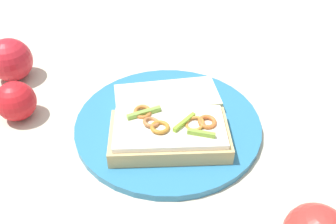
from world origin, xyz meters
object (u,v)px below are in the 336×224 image
at_px(sandwich, 169,134).
at_px(apple_1, 10,60).
at_px(plate, 168,124).
at_px(bread_slice_side, 167,98).
at_px(apple_0, 16,101).

bearing_deg(sandwich, apple_1, -34.86).
height_order(plate, sandwich, sandwich).
bearing_deg(bread_slice_side, plate, 83.22).
bearing_deg(apple_1, apple_0, -85.24).
bearing_deg(bread_slice_side, apple_1, -26.77).
relative_size(apple_0, apple_1, 0.82).
height_order(apple_0, apple_1, apple_1).
height_order(sandwich, apple_1, apple_1).
distance_m(sandwich, apple_0, 0.27).
xyz_separation_m(plate, apple_0, (-0.24, 0.10, 0.03)).
distance_m(plate, sandwich, 0.05).
bearing_deg(sandwich, bread_slice_side, -89.88).
bearing_deg(apple_1, plate, -41.83).
height_order(plate, apple_0, apple_0).
bearing_deg(plate, bread_slice_side, 76.14).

